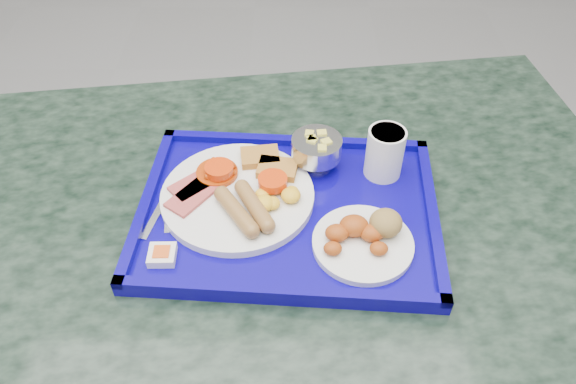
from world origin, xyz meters
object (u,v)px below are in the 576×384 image
Objects in this scene: table at (269,292)px; main_plate at (241,192)px; juice_cup at (385,151)px; fruit_bowl at (317,148)px; bread_plate at (365,236)px; tray at (288,212)px.

table is 5.50× the size of main_plate.
main_plate is 0.26m from juice_cup.
fruit_bowl is 0.98× the size of juice_cup.
fruit_bowl reaches higher than bread_plate.
juice_cup reaches higher than fruit_bowl.
fruit_bowl is (0.05, 0.11, 0.05)m from tray.
bread_plate is 0.20m from fruit_bowl.
fruit_bowl is (0.13, 0.08, 0.03)m from main_plate.
main_plate reaches higher than table.
main_plate is at bearing 153.23° from bread_plate.
bread_plate is 1.74× the size of juice_cup.
juice_cup reaches higher than main_plate.
main_plate is 2.90× the size of fruit_bowl.
table is 15.94× the size of fruit_bowl.
fruit_bowl is at bearing 53.30° from table.
bread_plate is 1.77× the size of fruit_bowl.
tray is at bearing 10.42° from table.
fruit_bowl is (-0.07, 0.19, 0.02)m from bread_plate.
fruit_bowl is at bearing 110.92° from bread_plate.
tray is 0.09m from main_plate.
table is 0.30m from bread_plate.
table is 0.31m from fruit_bowl.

